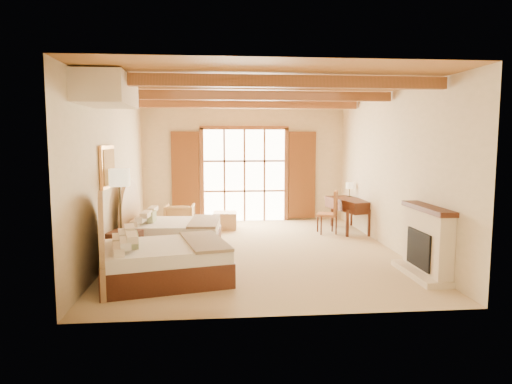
{
  "coord_description": "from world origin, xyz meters",
  "views": [
    {
      "loc": [
        -0.84,
        -9.0,
        2.22
      ],
      "look_at": [
        0.02,
        0.2,
        1.16
      ],
      "focal_mm": 32.0,
      "sensor_mm": 36.0,
      "label": 1
    }
  ],
  "objects": [
    {
      "name": "floor",
      "position": [
        0.0,
        0.0,
        0.0
      ],
      "size": [
        7.0,
        7.0,
        0.0
      ],
      "primitive_type": "plane",
      "color": "#CBB388",
      "rests_on": "ground"
    },
    {
      "name": "wall_left",
      "position": [
        -2.75,
        0.0,
        1.6
      ],
      "size": [
        0.0,
        7.0,
        7.0
      ],
      "primitive_type": "plane",
      "rotation": [
        1.57,
        0.0,
        1.57
      ],
      "color": "beige",
      "rests_on": "ground"
    },
    {
      "name": "fireplace",
      "position": [
        2.6,
        -2.0,
        0.51
      ],
      "size": [
        0.46,
        1.4,
        1.16
      ],
      "color": "beige",
      "rests_on": "ground"
    },
    {
      "name": "bed_far",
      "position": [
        -1.81,
        0.27,
        0.37
      ],
      "size": [
        1.97,
        1.54,
        1.23
      ],
      "rotation": [
        0.0,
        0.0,
        -0.07
      ],
      "color": "#4C2316",
      "rests_on": "floor"
    },
    {
      "name": "painting",
      "position": [
        -2.7,
        -0.75,
        1.75
      ],
      "size": [
        0.06,
        0.95,
        0.75
      ],
      "color": "#EDA658",
      "rests_on": "wall_left"
    },
    {
      "name": "wall_back",
      "position": [
        0.0,
        3.5,
        1.6
      ],
      "size": [
        5.5,
        0.0,
        5.5
      ],
      "primitive_type": "plane",
      "rotation": [
        1.57,
        0.0,
        0.0
      ],
      "color": "beige",
      "rests_on": "ground"
    },
    {
      "name": "armchair",
      "position": [
        -1.69,
        2.26,
        0.32
      ],
      "size": [
        0.72,
        0.74,
        0.65
      ],
      "primitive_type": "imported",
      "rotation": [
        0.0,
        0.0,
        -3.19
      ],
      "color": "tan",
      "rests_on": "floor"
    },
    {
      "name": "bed_near",
      "position": [
        -1.78,
        -1.88,
        0.39
      ],
      "size": [
        2.24,
        1.86,
        1.28
      ],
      "rotation": [
        0.0,
        0.0,
        0.23
      ],
      "color": "#4C2316",
      "rests_on": "floor"
    },
    {
      "name": "ottoman",
      "position": [
        -0.57,
        2.33,
        0.21
      ],
      "size": [
        0.61,
        0.61,
        0.42
      ],
      "primitive_type": "cube",
      "rotation": [
        0.0,
        0.0,
        -0.06
      ],
      "color": "tan",
      "rests_on": "floor"
    },
    {
      "name": "nightstand",
      "position": [
        -2.42,
        -0.93,
        0.31
      ],
      "size": [
        0.62,
        0.62,
        0.62
      ],
      "primitive_type": "cube",
      "rotation": [
        0.0,
        0.0,
        -0.24
      ],
      "color": "#4C2316",
      "rests_on": "floor"
    },
    {
      "name": "desk",
      "position": [
        2.48,
        1.78,
        0.42
      ],
      "size": [
        0.97,
        1.58,
        0.79
      ],
      "rotation": [
        0.0,
        0.0,
        0.25
      ],
      "color": "#4C2316",
      "rests_on": "floor"
    },
    {
      "name": "desk_lamp",
      "position": [
        2.59,
        2.21,
        1.06
      ],
      "size": [
        0.18,
        0.18,
        0.36
      ],
      "color": "#352C1B",
      "rests_on": "desk"
    },
    {
      "name": "ceiling_beams",
      "position": [
        0.0,
        0.0,
        3.08
      ],
      "size": [
        5.39,
        4.6,
        0.18
      ],
      "primitive_type": null,
      "color": "#975334",
      "rests_on": "ceiling"
    },
    {
      "name": "ceiling",
      "position": [
        0.0,
        0.0,
        3.2
      ],
      "size": [
        7.0,
        7.0,
        0.0
      ],
      "primitive_type": "plane",
      "rotation": [
        3.14,
        0.0,
        0.0
      ],
      "color": "#AD6939",
      "rests_on": "ground"
    },
    {
      "name": "french_doors",
      "position": [
        0.0,
        3.44,
        1.25
      ],
      "size": [
        3.95,
        0.08,
        2.6
      ],
      "color": "white",
      "rests_on": "ground"
    },
    {
      "name": "canopy_valance",
      "position": [
        -2.4,
        -2.0,
        2.95
      ],
      "size": [
        0.7,
        1.4,
        0.45
      ],
      "primitive_type": "cube",
      "color": "beige",
      "rests_on": "ceiling"
    },
    {
      "name": "desk_chair",
      "position": [
        1.87,
        1.54,
        0.32
      ],
      "size": [
        0.6,
        0.59,
        1.03
      ],
      "rotation": [
        0.0,
        0.0,
        -0.38
      ],
      "color": "#A36131",
      "rests_on": "floor"
    },
    {
      "name": "floor_lamp",
      "position": [
        -2.5,
        -0.8,
        1.46
      ],
      "size": [
        0.36,
        0.36,
        1.71
      ],
      "color": "#352C1B",
      "rests_on": "floor"
    },
    {
      "name": "wall_right",
      "position": [
        2.75,
        0.0,
        1.6
      ],
      "size": [
        0.0,
        7.0,
        7.0
      ],
      "primitive_type": "plane",
      "rotation": [
        1.57,
        0.0,
        -1.57
      ],
      "color": "beige",
      "rests_on": "ground"
    }
  ]
}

